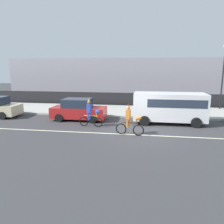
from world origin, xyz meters
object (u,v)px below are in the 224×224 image
object	(u,v)px
parade_cyclist_cobalt	(91,114)
street_lamp_post	(224,67)
parade_cyclist_orange	(130,121)
parked_car_red	(79,110)
parked_van_white	(170,106)

from	to	relation	value
parade_cyclist_cobalt	street_lamp_post	xyz separation A→B (m)	(10.55, 7.55, 3.15)
parade_cyclist_cobalt	parade_cyclist_orange	bearing A→B (deg)	-28.59
parade_cyclist_cobalt	parade_cyclist_orange	distance (m)	3.14
parade_cyclist_cobalt	parked_car_red	world-z (taller)	parade_cyclist_cobalt
parade_cyclist_cobalt	parked_car_red	bearing A→B (deg)	128.82
parade_cyclist_cobalt	parked_van_white	size ratio (longest dim) A/B	0.38
parade_cyclist_cobalt	parked_car_red	size ratio (longest dim) A/B	0.47
street_lamp_post	parade_cyclist_orange	bearing A→B (deg)	-130.72
parade_cyclist_cobalt	parked_van_white	xyz separation A→B (m)	(5.38, 1.77, 0.44)
street_lamp_post	parade_cyclist_cobalt	bearing A→B (deg)	-144.41
parked_van_white	parked_car_red	world-z (taller)	parked_van_white
parade_cyclist_orange	parked_van_white	world-z (taller)	parked_van_white
parked_van_white	parade_cyclist_orange	bearing A→B (deg)	-128.64
parade_cyclist_cobalt	street_lamp_post	world-z (taller)	street_lamp_post
parked_van_white	street_lamp_post	xyz separation A→B (m)	(5.18, 5.78, 2.71)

